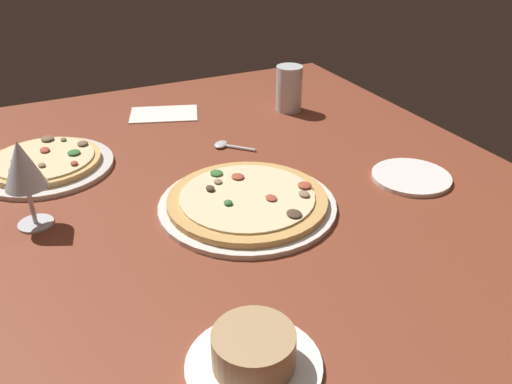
% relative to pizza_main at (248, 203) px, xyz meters
% --- Properties ---
extents(dining_table, '(1.50, 1.10, 0.04)m').
position_rel_pizza_main_xyz_m(dining_table, '(0.00, -0.03, -0.03)').
color(dining_table, brown).
rests_on(dining_table, ground).
extents(pizza_main, '(0.32, 0.32, 0.03)m').
position_rel_pizza_main_xyz_m(pizza_main, '(0.00, 0.00, 0.00)').
color(pizza_main, silver).
rests_on(pizza_main, dining_table).
extents(pizza_side, '(0.28, 0.28, 0.03)m').
position_rel_pizza_main_xyz_m(pizza_side, '(0.33, 0.31, -0.00)').
color(pizza_side, silver).
rests_on(pizza_side, dining_table).
extents(ramekin_on_saucer, '(0.17, 0.17, 0.06)m').
position_rel_pizza_main_xyz_m(ramekin_on_saucer, '(-0.34, 0.15, 0.01)').
color(ramekin_on_saucer, white).
rests_on(ramekin_on_saucer, dining_table).
extents(wine_glass_far, '(0.07, 0.07, 0.16)m').
position_rel_pizza_main_xyz_m(wine_glass_far, '(0.11, 0.36, 0.10)').
color(wine_glass_far, silver).
rests_on(wine_glass_far, dining_table).
extents(water_glass, '(0.07, 0.07, 0.12)m').
position_rel_pizza_main_xyz_m(water_glass, '(0.41, -0.30, 0.04)').
color(water_glass, silver).
rests_on(water_glass, dining_table).
extents(side_plate, '(0.16, 0.16, 0.01)m').
position_rel_pizza_main_xyz_m(side_plate, '(-0.04, -0.34, -0.01)').
color(side_plate, white).
rests_on(side_plate, dining_table).
extents(paper_menu, '(0.16, 0.20, 0.00)m').
position_rel_pizza_main_xyz_m(paper_menu, '(0.52, 0.00, -0.01)').
color(paper_menu, white).
rests_on(paper_menu, dining_table).
extents(spoon, '(0.09, 0.08, 0.01)m').
position_rel_pizza_main_xyz_m(spoon, '(0.26, -0.07, -0.01)').
color(spoon, silver).
rests_on(spoon, dining_table).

